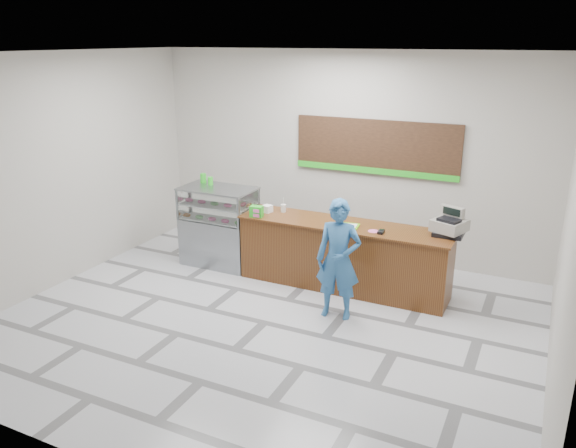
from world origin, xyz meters
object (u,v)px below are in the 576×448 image
at_px(display_case, 219,226).
at_px(serving_tray, 347,226).
at_px(cash_register, 450,225).
at_px(customer, 338,260).
at_px(sales_counter, 343,256).

relative_size(display_case, serving_tray, 3.41).
height_order(cash_register, serving_tray, cash_register).
bearing_deg(display_case, customer, -20.36).
bearing_deg(serving_tray, cash_register, 3.01).
xyz_separation_m(display_case, cash_register, (3.72, 0.17, 0.50)).
distance_m(display_case, customer, 2.65).
distance_m(display_case, serving_tray, 2.32).
distance_m(cash_register, serving_tray, 1.46).
distance_m(sales_counter, display_case, 2.23).
relative_size(sales_counter, serving_tray, 8.37).
bearing_deg(customer, display_case, 152.18).
distance_m(serving_tray, customer, 0.87).
relative_size(serving_tray, customer, 0.23).
distance_m(sales_counter, customer, 1.01).
bearing_deg(sales_counter, serving_tray, -54.58).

